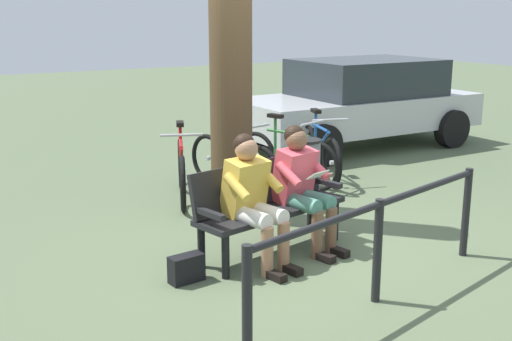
% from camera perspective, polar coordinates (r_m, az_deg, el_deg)
% --- Properties ---
extents(ground_plane, '(40.00, 40.00, 0.00)m').
position_cam_1_polar(ground_plane, '(6.39, 3.65, -6.78)').
color(ground_plane, '#566647').
extents(bench, '(1.66, 0.79, 0.87)m').
position_cam_1_polar(bench, '(6.14, 0.93, -2.65)').
color(bench, black).
rests_on(bench, ground).
extents(person_reading, '(0.54, 0.82, 1.20)m').
position_cam_1_polar(person_reading, '(6.20, 4.10, -1.00)').
color(person_reading, '#D84C59').
rests_on(person_reading, ground).
extents(person_companion, '(0.54, 0.82, 1.20)m').
position_cam_1_polar(person_companion, '(5.76, -0.30, -2.11)').
color(person_companion, gold).
rests_on(person_companion, ground).
extents(handbag, '(0.31, 0.17, 0.24)m').
position_cam_1_polar(handbag, '(5.59, -6.18, -8.62)').
color(handbag, black).
rests_on(handbag, ground).
extents(tree_trunk, '(0.47, 0.47, 3.84)m').
position_cam_1_polar(tree_trunk, '(7.02, -2.27, 11.16)').
color(tree_trunk, '#4C3823').
rests_on(tree_trunk, ground).
extents(litter_bin, '(0.35, 0.35, 0.83)m').
position_cam_1_polar(litter_bin, '(7.50, 4.42, -0.33)').
color(litter_bin, slate).
rests_on(litter_bin, ground).
extents(bicycle_green, '(0.63, 1.62, 0.94)m').
position_cam_1_polar(bicycle_green, '(8.94, 5.62, 1.61)').
color(bicycle_green, black).
rests_on(bicycle_green, ground).
extents(bicycle_orange, '(0.67, 1.61, 0.94)m').
position_cam_1_polar(bicycle_orange, '(8.54, 2.66, 1.08)').
color(bicycle_orange, black).
rests_on(bicycle_orange, ground).
extents(bicycle_black, '(0.55, 1.65, 0.94)m').
position_cam_1_polar(bicycle_black, '(8.31, -2.04, 0.72)').
color(bicycle_black, black).
rests_on(bicycle_black, ground).
extents(bicycle_red, '(0.74, 1.57, 0.94)m').
position_cam_1_polar(bicycle_red, '(7.93, -6.60, -0.01)').
color(bicycle_red, black).
rests_on(bicycle_red, ground).
extents(railing_fence, '(2.83, 0.75, 0.85)m').
position_cam_1_polar(railing_fence, '(5.13, 10.79, -5.35)').
color(railing_fence, black).
rests_on(railing_fence, ground).
extents(parked_car, '(4.21, 2.03, 1.47)m').
position_cam_1_polar(parked_car, '(11.12, 9.12, 6.10)').
color(parked_car, silver).
rests_on(parked_car, ground).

